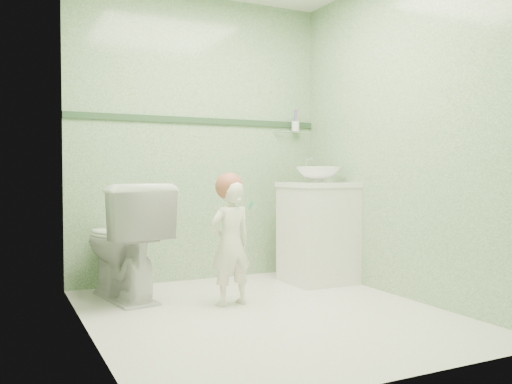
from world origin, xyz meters
TOP-DOWN VIEW (x-y plane):
  - ground at (0.00, 0.00)m, footprint 2.50×2.50m
  - room_shell at (0.00, 0.00)m, footprint 2.50×2.54m
  - trim_stripe at (0.00, 1.24)m, footprint 2.20×0.02m
  - vanity at (0.84, 0.70)m, footprint 0.52×0.50m
  - counter at (0.84, 0.70)m, footprint 0.54×0.52m
  - basin at (0.84, 0.70)m, footprint 0.37×0.37m
  - faucet at (0.84, 0.89)m, footprint 0.03×0.13m
  - cup_holder at (0.89, 1.18)m, footprint 0.26×0.07m
  - toilet at (-0.74, 0.80)m, footprint 0.60×0.89m
  - toddler at (-0.12, 0.30)m, footprint 0.33×0.24m
  - hair_cap at (-0.12, 0.33)m, footprint 0.19×0.19m
  - teal_toothbrush at (-0.03, 0.19)m, footprint 0.11×0.14m

SIDE VIEW (x-z plane):
  - ground at x=0.00m, z-range 0.00..0.00m
  - vanity at x=0.84m, z-range 0.00..0.80m
  - toilet at x=-0.74m, z-range 0.00..0.83m
  - toddler at x=-0.12m, z-range 0.00..0.85m
  - teal_toothbrush at x=-0.03m, z-range 0.65..0.73m
  - counter at x=0.84m, z-range 0.79..0.83m
  - hair_cap at x=-0.12m, z-range 0.72..0.91m
  - basin at x=0.84m, z-range 0.83..0.96m
  - faucet at x=0.84m, z-range 0.88..1.06m
  - room_shell at x=0.00m, z-range 0.00..2.40m
  - cup_holder at x=0.89m, z-range 1.22..1.44m
  - trim_stripe at x=0.00m, z-range 1.33..1.38m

